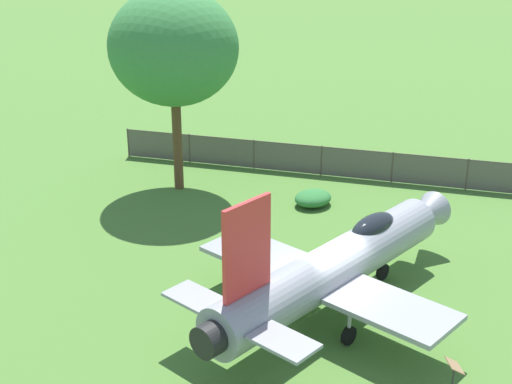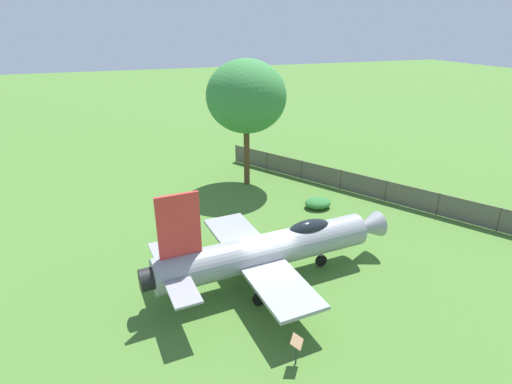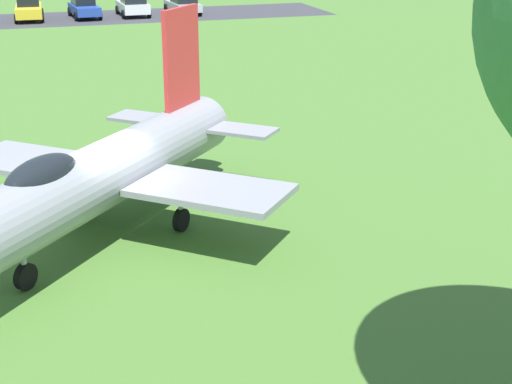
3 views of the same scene
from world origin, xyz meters
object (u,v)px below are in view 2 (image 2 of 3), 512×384
(shrub_near_fence, at_px, (318,203))
(info_plaque, at_px, (297,345))
(shade_tree, at_px, (246,97))
(display_jet, at_px, (273,248))

(shrub_near_fence, xyz_separation_m, info_plaque, (-11.74, 7.16, 0.52))
(shade_tree, bearing_deg, display_jet, 166.66)
(shade_tree, xyz_separation_m, shrub_near_fence, (-5.80, -3.06, -6.31))
(display_jet, distance_m, shade_tree, 13.61)
(display_jet, relative_size, shrub_near_fence, 7.01)
(shade_tree, distance_m, info_plaque, 18.92)
(display_jet, bearing_deg, shade_tree, 72.11)
(shade_tree, distance_m, shrub_near_fence, 9.10)
(display_jet, xyz_separation_m, info_plaque, (-5.19, 1.18, -0.86))
(shade_tree, bearing_deg, shrub_near_fence, -152.20)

